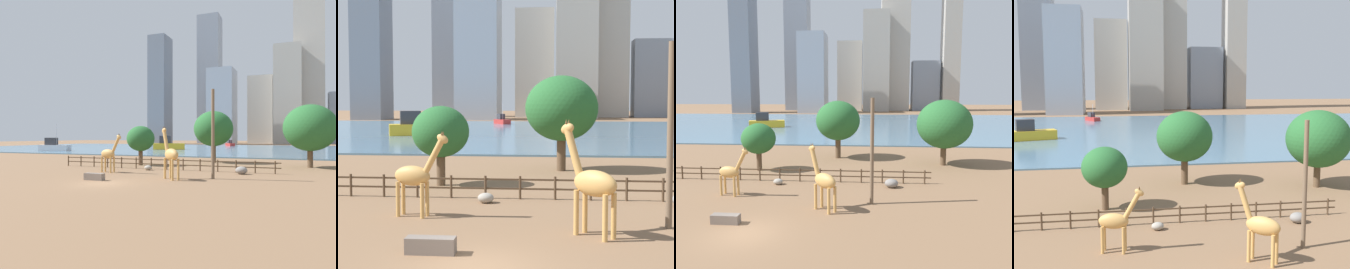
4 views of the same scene
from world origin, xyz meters
The scene contains 21 objects.
ground_plane centered at (0.00, 80.00, 0.00)m, with size 400.00×400.00×0.00m, color brown.
harbor_water centered at (0.00, 77.00, 0.10)m, with size 180.00×86.00×0.20m, color slate.
giraffe_tall centered at (4.10, 4.37, 2.20)m, with size 2.53×2.34×4.74m.
giraffe_companion centered at (-3.96, 7.22, 1.96)m, with size 2.90×1.14×4.11m.
utility_pole centered at (7.52, 5.99, 4.01)m, with size 0.28×0.28×8.02m, color brown.
boulder_near_fence centered at (-1.07, 10.77, 0.27)m, with size 0.87×0.73×0.55m, color gray.
boulder_by_pole centered at (9.31, 10.59, 0.39)m, with size 1.19×1.03×0.77m, color gray.
feeding_trough centered at (-1.84, 1.41, 0.30)m, with size 1.80×0.60×0.60m, color #72665B.
enclosure_fence centered at (-0.13, 12.00, 0.76)m, with size 26.12×0.14×1.30m.
tree_left_large centered at (3.18, 24.12, 4.91)m, with size 5.71×5.71×7.51m.
tree_center_broad centered at (15.99, 20.67, 4.83)m, with size 6.32×6.32×7.70m.
tree_right_tall centered at (-4.75, 16.32, 3.48)m, with size 3.71×3.71×5.18m.
boat_ferry centered at (-9.41, 103.05, 1.01)m, with size 4.40×5.58×4.82m.
boat_sailboat centered at (-41.85, 42.82, 1.33)m, with size 7.92×4.23×6.76m.
boat_tug centered at (-18.80, 62.00, 1.49)m, with size 9.18×5.80×3.80m.
skyline_tower_needle centered at (-33.28, 166.00, 37.38)m, with size 12.63×11.68×74.76m, color gray.
skyline_block_central centered at (20.42, 165.12, 46.00)m, with size 15.01×11.78×92.01m, color #B7B2A8.
skyline_tower_glass centered at (-3.80, 161.65, 18.37)m, with size 13.11×8.99×36.75m, color #ADA89E.
skyline_block_right centered at (-51.97, 135.01, 27.94)m, with size 9.20×12.34×55.88m, color slate.
skyline_block_wide centered at (10.10, 156.57, 25.34)m, with size 13.36×13.67×50.68m, color #ADA89E.
skyline_tower_far centered at (-19.73, 137.13, 18.39)m, with size 12.37×15.40×36.78m, color #939EAD.
Camera 1 is at (14.48, -22.60, 3.76)m, focal length 35.00 mm.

